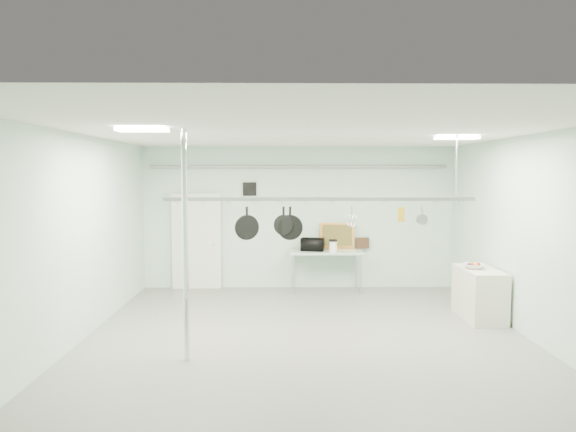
{
  "coord_description": "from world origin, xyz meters",
  "views": [
    {
      "loc": [
        -0.39,
        -7.57,
        2.58
      ],
      "look_at": [
        -0.28,
        1.0,
        1.88
      ],
      "focal_mm": 32.0,
      "sensor_mm": 36.0,
      "label": 1
    }
  ],
  "objects_px": {
    "skillet_mid": "(284,220)",
    "fruit_bowl": "(474,266)",
    "prep_table": "(326,254)",
    "side_cabinet": "(479,294)",
    "coffee_canister": "(333,247)",
    "skillet_left": "(247,223)",
    "pot_rack": "(320,197)",
    "microwave": "(313,244)",
    "chrome_pole": "(186,246)",
    "skillet_right": "(290,223)"
  },
  "relations": [
    {
      "from": "prep_table",
      "to": "side_cabinet",
      "type": "bearing_deg",
      "value": -40.79
    },
    {
      "from": "coffee_canister",
      "to": "microwave",
      "type": "bearing_deg",
      "value": 155.78
    },
    {
      "from": "skillet_mid",
      "to": "fruit_bowl",
      "type": "bearing_deg",
      "value": 37.64
    },
    {
      "from": "fruit_bowl",
      "to": "skillet_left",
      "type": "distance_m",
      "value": 4.21
    },
    {
      "from": "prep_table",
      "to": "skillet_right",
      "type": "height_order",
      "value": "skillet_right"
    },
    {
      "from": "side_cabinet",
      "to": "coffee_canister",
      "type": "bearing_deg",
      "value": 140.3
    },
    {
      "from": "coffee_canister",
      "to": "skillet_left",
      "type": "xyz_separation_m",
      "value": [
        -1.65,
        -3.11,
        0.81
      ]
    },
    {
      "from": "chrome_pole",
      "to": "pot_rack",
      "type": "relative_size",
      "value": 0.67
    },
    {
      "from": "prep_table",
      "to": "skillet_mid",
      "type": "xyz_separation_m",
      "value": [
        -0.95,
        -3.3,
        1.04
      ]
    },
    {
      "from": "prep_table",
      "to": "side_cabinet",
      "type": "distance_m",
      "value": 3.39
    },
    {
      "from": "side_cabinet",
      "to": "microwave",
      "type": "height_order",
      "value": "microwave"
    },
    {
      "from": "skillet_right",
      "to": "fruit_bowl",
      "type": "bearing_deg",
      "value": 21.6
    },
    {
      "from": "fruit_bowl",
      "to": "microwave",
      "type": "bearing_deg",
      "value": 141.59
    },
    {
      "from": "coffee_canister",
      "to": "skillet_left",
      "type": "relative_size",
      "value": 0.45
    },
    {
      "from": "skillet_left",
      "to": "prep_table",
      "type": "bearing_deg",
      "value": 44.03
    },
    {
      "from": "chrome_pole",
      "to": "skillet_left",
      "type": "height_order",
      "value": "chrome_pole"
    },
    {
      "from": "skillet_mid",
      "to": "skillet_left",
      "type": "bearing_deg",
      "value": -160.68
    },
    {
      "from": "coffee_canister",
      "to": "pot_rack",
      "type": "bearing_deg",
      "value": -99.7
    },
    {
      "from": "pot_rack",
      "to": "microwave",
      "type": "bearing_deg",
      "value": 88.25
    },
    {
      "from": "side_cabinet",
      "to": "skillet_left",
      "type": "distance_m",
      "value": 4.43
    },
    {
      "from": "skillet_mid",
      "to": "skillet_right",
      "type": "xyz_separation_m",
      "value": [
        0.1,
        0.0,
        -0.05
      ]
    },
    {
      "from": "prep_table",
      "to": "skillet_mid",
      "type": "height_order",
      "value": "skillet_mid"
    },
    {
      "from": "chrome_pole",
      "to": "prep_table",
      "type": "relative_size",
      "value": 2.0
    },
    {
      "from": "side_cabinet",
      "to": "pot_rack",
      "type": "xyz_separation_m",
      "value": [
        -2.95,
        -1.1,
        1.78
      ]
    },
    {
      "from": "skillet_left",
      "to": "skillet_mid",
      "type": "bearing_deg",
      "value": -21.26
    },
    {
      "from": "chrome_pole",
      "to": "side_cabinet",
      "type": "xyz_separation_m",
      "value": [
        4.85,
        2.0,
        -1.15
      ]
    },
    {
      "from": "chrome_pole",
      "to": "prep_table",
      "type": "xyz_separation_m",
      "value": [
        2.3,
        4.2,
        -0.77
      ]
    },
    {
      "from": "fruit_bowl",
      "to": "skillet_right",
      "type": "bearing_deg",
      "value": -161.16
    },
    {
      "from": "skillet_mid",
      "to": "pot_rack",
      "type": "bearing_deg",
      "value": 19.32
    },
    {
      "from": "skillet_right",
      "to": "pot_rack",
      "type": "bearing_deg",
      "value": 2.76
    },
    {
      "from": "prep_table",
      "to": "chrome_pole",
      "type": "bearing_deg",
      "value": -118.71
    },
    {
      "from": "chrome_pole",
      "to": "skillet_right",
      "type": "relative_size",
      "value": 6.12
    },
    {
      "from": "coffee_canister",
      "to": "skillet_right",
      "type": "xyz_separation_m",
      "value": [
        -0.98,
        -3.11,
        0.8
      ]
    },
    {
      "from": "fruit_bowl",
      "to": "skillet_left",
      "type": "bearing_deg",
      "value": -164.15
    },
    {
      "from": "coffee_canister",
      "to": "fruit_bowl",
      "type": "bearing_deg",
      "value": -40.58
    },
    {
      "from": "skillet_right",
      "to": "skillet_mid",
      "type": "bearing_deg",
      "value": -177.24
    },
    {
      "from": "chrome_pole",
      "to": "coffee_canister",
      "type": "height_order",
      "value": "chrome_pole"
    },
    {
      "from": "pot_rack",
      "to": "skillet_mid",
      "type": "bearing_deg",
      "value": 180.0
    },
    {
      "from": "pot_rack",
      "to": "skillet_mid",
      "type": "relative_size",
      "value": 11.29
    },
    {
      "from": "chrome_pole",
      "to": "skillet_left",
      "type": "bearing_deg",
      "value": 49.03
    },
    {
      "from": "pot_rack",
      "to": "prep_table",
      "type": "bearing_deg",
      "value": 83.09
    },
    {
      "from": "side_cabinet",
      "to": "pot_rack",
      "type": "relative_size",
      "value": 0.25
    },
    {
      "from": "side_cabinet",
      "to": "microwave",
      "type": "distance_m",
      "value": 3.65
    },
    {
      "from": "fruit_bowl",
      "to": "pot_rack",
      "type": "bearing_deg",
      "value": -158.42
    },
    {
      "from": "side_cabinet",
      "to": "skillet_left",
      "type": "height_order",
      "value": "skillet_left"
    },
    {
      "from": "side_cabinet",
      "to": "pot_rack",
      "type": "bearing_deg",
      "value": -159.55
    },
    {
      "from": "chrome_pole",
      "to": "coffee_canister",
      "type": "relative_size",
      "value": 13.94
    },
    {
      "from": "pot_rack",
      "to": "skillet_left",
      "type": "xyz_separation_m",
      "value": [
        -1.12,
        0.0,
        -0.4
      ]
    },
    {
      "from": "prep_table",
      "to": "fruit_bowl",
      "type": "bearing_deg",
      "value": -41.64
    },
    {
      "from": "skillet_mid",
      "to": "coffee_canister",
      "type": "bearing_deg",
      "value": 90.07
    }
  ]
}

